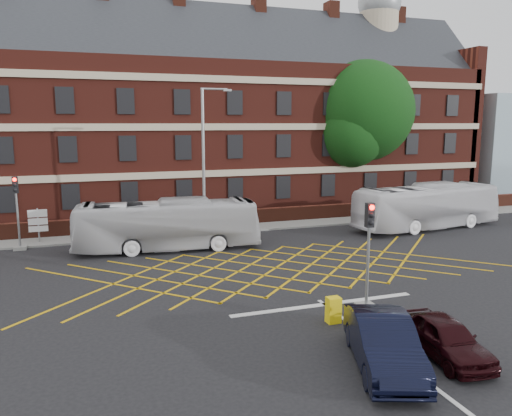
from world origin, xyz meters
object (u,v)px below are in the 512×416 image
object	(u,v)px
bus_right	(427,206)
street_lamp	(205,192)
utility_cabinet	(333,310)
deciduous_tree	(363,118)
bus_left	(167,225)
car_navy	(383,342)
car_maroon	(446,338)
traffic_light_far	(18,220)
direction_signs	(38,222)
traffic_light_near	(368,266)

from	to	relation	value
bus_right	street_lamp	size ratio (longest dim) A/B	1.21
bus_right	utility_cabinet	distance (m)	19.02
bus_right	deciduous_tree	bearing A→B (deg)	-7.94
street_lamp	utility_cabinet	world-z (taller)	street_lamp
bus_left	car_navy	distance (m)	16.80
car_navy	deciduous_tree	bearing A→B (deg)	80.27
bus_right	car_maroon	distance (m)	20.35
bus_right	car_navy	world-z (taller)	bus_right
utility_cabinet	traffic_light_far	bearing A→B (deg)	128.19
utility_cabinet	direction_signs	bearing A→B (deg)	124.13
traffic_light_far	car_maroon	bearing A→B (deg)	-53.27
car_navy	utility_cabinet	world-z (taller)	car_navy
bus_left	traffic_light_far	size ratio (longest dim) A/B	2.48
car_navy	traffic_light_near	world-z (taller)	traffic_light_near
bus_left	utility_cabinet	world-z (taller)	bus_left
traffic_light_far	utility_cabinet	xyz separation A→B (m)	(12.25, -15.58, -1.28)
traffic_light_near	utility_cabinet	xyz separation A→B (m)	(-1.87, -0.78, -1.28)
bus_right	direction_signs	world-z (taller)	bus_right
traffic_light_near	deciduous_tree	bearing A→B (deg)	60.14
bus_left	deciduous_tree	world-z (taller)	deciduous_tree
deciduous_tree	utility_cabinet	size ratio (longest dim) A/B	12.93
car_maroon	street_lamp	size ratio (longest dim) A/B	0.40
car_navy	direction_signs	xyz separation A→B (m)	(-11.13, 20.22, 0.59)
traffic_light_near	traffic_light_far	size ratio (longest dim) A/B	1.00
car_maroon	traffic_light_near	xyz separation A→B (m)	(-0.19, 4.38, 1.13)
bus_right	direction_signs	size ratio (longest dim) A/B	5.10
car_maroon	car_navy	bearing A→B (deg)	-176.00
traffic_light_far	direction_signs	xyz separation A→B (m)	(0.95, 1.10, -0.39)
deciduous_tree	traffic_light_near	distance (m)	25.45
deciduous_tree	car_navy	bearing A→B (deg)	-119.13
bus_right	street_lamp	xyz separation A→B (m)	(-15.64, 0.53, 1.67)
car_maroon	utility_cabinet	distance (m)	4.15
bus_left	car_navy	xyz separation A→B (m)	(3.90, -16.32, -0.69)
traffic_light_near	utility_cabinet	size ratio (longest dim) A/B	4.41
car_navy	direction_signs	world-z (taller)	direction_signs
street_lamp	bus_left	bearing A→B (deg)	-165.61
deciduous_tree	street_lamp	distance (m)	18.71
bus_left	utility_cabinet	distance (m)	13.45
street_lamp	direction_signs	size ratio (longest dim) A/B	4.23
deciduous_tree	direction_signs	world-z (taller)	deciduous_tree
direction_signs	street_lamp	bearing A→B (deg)	-18.83
car_navy	car_maroon	bearing A→B (deg)	17.87
deciduous_tree	utility_cabinet	bearing A→B (deg)	-122.54
traffic_light_far	utility_cabinet	size ratio (longest dim) A/B	4.41
car_navy	traffic_light_far	world-z (taller)	traffic_light_far
car_navy	car_maroon	world-z (taller)	car_navy
car_maroon	direction_signs	size ratio (longest dim) A/B	1.70
direction_signs	utility_cabinet	size ratio (longest dim) A/B	2.27
direction_signs	bus_left	bearing A→B (deg)	-28.35
deciduous_tree	street_lamp	xyz separation A→B (m)	(-15.87, -8.85, -4.44)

